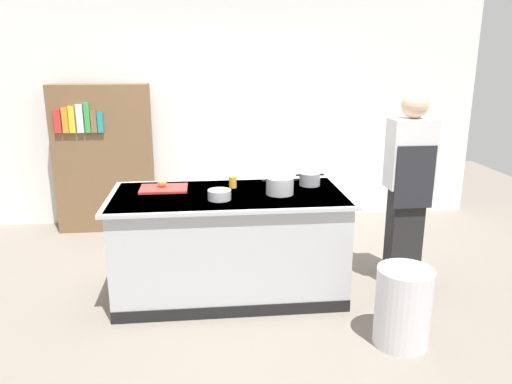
% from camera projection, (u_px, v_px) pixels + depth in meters
% --- Properties ---
extents(ground_plane, '(10.00, 10.00, 0.00)m').
position_uv_depth(ground_plane, '(230.00, 291.00, 4.36)').
color(ground_plane, slate).
extents(back_wall, '(6.40, 0.12, 3.00)m').
position_uv_depth(back_wall, '(219.00, 99.00, 5.97)').
color(back_wall, white).
rests_on(back_wall, ground_plane).
extents(counter_island, '(1.98, 0.98, 0.90)m').
position_uv_depth(counter_island, '(230.00, 242.00, 4.24)').
color(counter_island, '#B7BABF').
rests_on(counter_island, ground_plane).
extents(cutting_board, '(0.40, 0.28, 0.02)m').
position_uv_depth(cutting_board, '(164.00, 189.00, 4.23)').
color(cutting_board, red).
rests_on(cutting_board, counter_island).
extents(onion, '(0.08, 0.08, 0.08)m').
position_uv_depth(onion, '(162.00, 182.00, 4.24)').
color(onion, tan).
rests_on(onion, cutting_board).
extents(stock_pot, '(0.29, 0.23, 0.14)m').
position_uv_depth(stock_pot, '(280.00, 186.00, 4.09)').
color(stock_pot, '#B7BABF').
rests_on(stock_pot, counter_island).
extents(sauce_pan, '(0.25, 0.18, 0.11)m').
position_uv_depth(sauce_pan, '(310.00, 179.00, 4.37)').
color(sauce_pan, '#99999E').
rests_on(sauce_pan, counter_island).
extents(mixing_bowl, '(0.19, 0.19, 0.08)m').
position_uv_depth(mixing_bowl, '(219.00, 195.00, 3.94)').
color(mixing_bowl, '#B7BABF').
rests_on(mixing_bowl, counter_island).
extents(juice_cup, '(0.07, 0.07, 0.10)m').
position_uv_depth(juice_cup, '(233.00, 182.00, 4.29)').
color(juice_cup, yellow).
rests_on(juice_cup, counter_island).
extents(trash_bin, '(0.40, 0.40, 0.58)m').
position_uv_depth(trash_bin, '(403.00, 307.00, 3.52)').
color(trash_bin, silver).
rests_on(trash_bin, ground_plane).
extents(person_chef, '(0.38, 0.25, 1.72)m').
position_uv_depth(person_chef, '(408.00, 186.00, 4.30)').
color(person_chef, black).
rests_on(person_chef, ground_plane).
extents(bookshelf, '(1.10, 0.31, 1.70)m').
position_uv_depth(bookshelf, '(104.00, 159.00, 5.72)').
color(bookshelf, brown).
rests_on(bookshelf, ground_plane).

